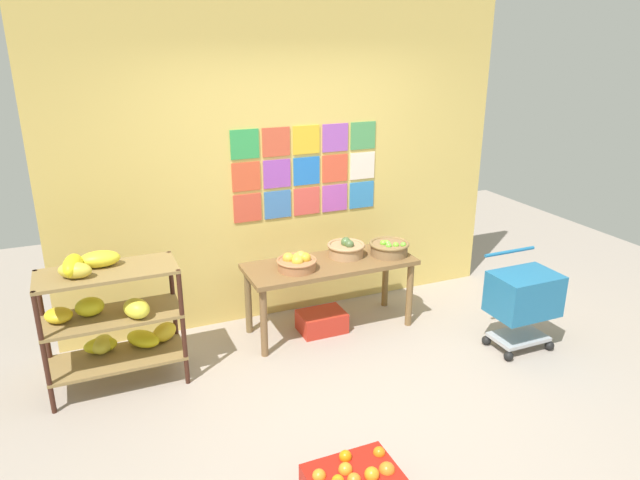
% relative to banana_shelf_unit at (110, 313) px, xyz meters
% --- Properties ---
extents(ground, '(9.37, 9.37, 0.00)m').
position_rel_banana_shelf_unit_xyz_m(ground, '(1.68, -1.04, -0.59)').
color(ground, gray).
extents(back_wall_with_art, '(4.20, 0.07, 2.88)m').
position_rel_banana_shelf_unit_xyz_m(back_wall_with_art, '(1.68, 0.67, 0.85)').
color(back_wall_with_art, '#DAB95D').
rests_on(back_wall_with_art, ground).
extents(banana_shelf_unit, '(1.00, 0.52, 1.08)m').
position_rel_banana_shelf_unit_xyz_m(banana_shelf_unit, '(0.00, 0.00, 0.00)').
color(banana_shelf_unit, '#3B1D14').
rests_on(banana_shelf_unit, ground).
extents(display_table, '(1.51, 0.57, 0.65)m').
position_rel_banana_shelf_unit_xyz_m(display_table, '(1.85, 0.15, -0.03)').
color(display_table, brown).
rests_on(display_table, ground).
extents(fruit_basket_centre, '(0.34, 0.34, 0.16)m').
position_rel_banana_shelf_unit_xyz_m(fruit_basket_centre, '(1.53, 0.11, 0.12)').
color(fruit_basket_centre, '#A66C45').
rests_on(fruit_basket_centre, display_table).
extents(fruit_basket_left, '(0.34, 0.34, 0.17)m').
position_rel_banana_shelf_unit_xyz_m(fruit_basket_left, '(2.04, 0.23, 0.13)').
color(fruit_basket_left, tan).
rests_on(fruit_basket_left, display_table).
extents(fruit_basket_right, '(0.36, 0.36, 0.14)m').
position_rel_banana_shelf_unit_xyz_m(fruit_basket_right, '(2.42, 0.11, 0.13)').
color(fruit_basket_right, olive).
rests_on(fruit_basket_right, display_table).
extents(produce_crate_under_table, '(0.41, 0.29, 0.18)m').
position_rel_banana_shelf_unit_xyz_m(produce_crate_under_table, '(1.77, 0.14, -0.50)').
color(produce_crate_under_table, red).
rests_on(produce_crate_under_table, ground).
extents(shopping_cart, '(0.54, 0.43, 0.81)m').
position_rel_banana_shelf_unit_xyz_m(shopping_cart, '(3.20, -0.79, -0.12)').
color(shopping_cart, black).
rests_on(shopping_cart, ground).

